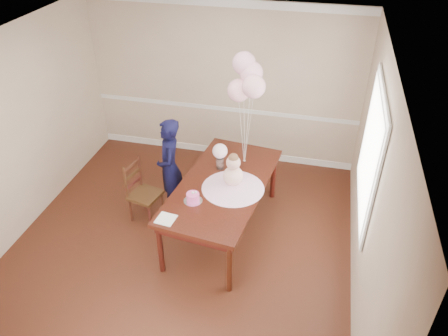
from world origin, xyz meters
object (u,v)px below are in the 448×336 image
Objects in this scene: dining_table_top at (223,185)px; dining_chair_seat at (145,195)px; birthday_cake at (193,197)px; woman at (170,167)px.

dining_table_top is 5.36× the size of dining_chair_seat.
birthday_cake reaches higher than dining_table_top.
dining_table_top is at bearing 49.72° from woman.
dining_table_top is 13.33× the size of birthday_cake.
woman reaches higher than dining_table_top.
birthday_cake is at bearing -113.96° from dining_table_top.
woman is (0.29, 0.29, 0.33)m from dining_chair_seat.
dining_chair_seat is 0.53m from woman.
dining_chair_seat is (-0.86, 0.45, -0.46)m from birthday_cake.
woman is at bearing 58.38° from dining_chair_seat.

